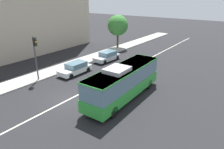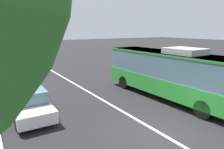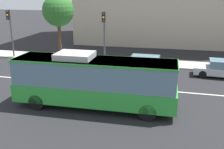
{
  "view_description": "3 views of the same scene",
  "coord_description": "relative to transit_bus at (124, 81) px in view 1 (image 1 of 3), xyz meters",
  "views": [
    {
      "loc": [
        -11.53,
        -13.61,
        9.34
      ],
      "look_at": [
        3.8,
        -2.28,
        1.9
      ],
      "focal_mm": 32.33,
      "sensor_mm": 36.0,
      "label": 1
    },
    {
      "loc": [
        -6.21,
        6.39,
        4.6
      ],
      "look_at": [
        6.05,
        -1.26,
        1.43
      ],
      "focal_mm": 33.44,
      "sensor_mm": 36.0,
      "label": 2
    },
    {
      "loc": [
        8.2,
        -18.74,
        6.97
      ],
      "look_at": [
        4.23,
        -3.08,
        1.94
      ],
      "focal_mm": 42.71,
      "sensor_mm": 36.0,
      "label": 3
    }
  ],
  "objects": [
    {
      "name": "sedan_white",
      "position": [
        1.88,
        8.59,
        -1.09
      ],
      "size": [
        4.5,
        1.83,
        1.46
      ],
      "rotation": [
        0.0,
        0.0,
        3.14
      ],
      "color": "white",
      "rests_on": "ground_plane"
    },
    {
      "name": "transit_bus",
      "position": [
        0.0,
        0.0,
        0.0
      ],
      "size": [
        10.07,
        2.81,
        3.46
      ],
      "rotation": [
        0.0,
        0.0,
        0.03
      ],
      "color": "green",
      "rests_on": "ground_plane"
    },
    {
      "name": "sidewalk_kerb",
      "position": [
        -3.32,
        11.58,
        -1.74
      ],
      "size": [
        80.0,
        2.9,
        0.14
      ],
      "primitive_type": "cube",
      "color": "#9E9B93",
      "rests_on": "ground_plane"
    },
    {
      "name": "sedan_silver",
      "position": [
        8.64,
        8.67,
        -1.09
      ],
      "size": [
        4.57,
        1.99,
        1.46
      ],
      "rotation": [
        0.0,
        0.0,
        3.1
      ],
      "color": "#B7BABF",
      "rests_on": "ground_plane"
    },
    {
      "name": "street_tree_kerbside_centre",
      "position": [
        16.24,
        12.07,
        2.45
      ],
      "size": [
        3.79,
        3.79,
        6.17
      ],
      "color": "#4C3823",
      "rests_on": "ground_plane"
    },
    {
      "name": "traffic_light_mid_block",
      "position": [
        -2.3,
        10.38,
        1.75
      ],
      "size": [
        0.34,
        0.62,
        5.2
      ],
      "rotation": [
        0.0,
        0.0,
        -1.51
      ],
      "color": "#47474C",
      "rests_on": "ground_plane"
    },
    {
      "name": "ground_plane",
      "position": [
        -3.32,
        4.01,
        -1.81
      ],
      "size": [
        160.0,
        160.0,
        0.0
      ],
      "primitive_type": "plane",
      "color": "black"
    },
    {
      "name": "lane_centre_line",
      "position": [
        -3.32,
        4.01,
        -1.8
      ],
      "size": [
        76.0,
        0.16,
        0.01
      ],
      "primitive_type": "cube",
      "color": "silver",
      "rests_on": "ground_plane"
    }
  ]
}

